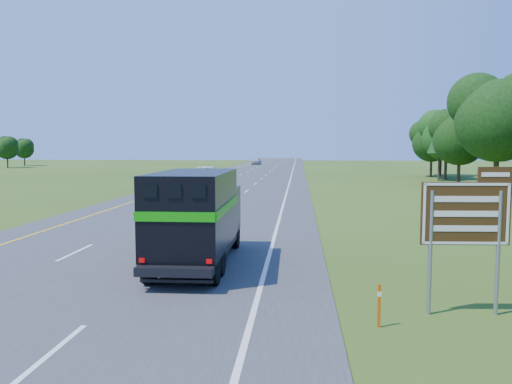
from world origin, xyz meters
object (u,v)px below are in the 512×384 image
(far_car, at_px, (256,161))
(white_suv, at_px, (205,176))
(horse_truck, at_px, (197,215))
(exit_sign, at_px, (467,219))

(far_car, bearing_deg, white_suv, -86.23)
(horse_truck, bearing_deg, exit_sign, -31.28)
(horse_truck, height_order, far_car, horse_truck)
(horse_truck, relative_size, exit_sign, 2.03)
(white_suv, xyz_separation_m, far_car, (0.05, 63.58, -0.14))
(horse_truck, relative_size, far_car, 1.50)
(white_suv, distance_m, far_car, 63.58)
(far_car, bearing_deg, horse_truck, -82.41)
(far_car, distance_m, exit_sign, 105.12)
(white_suv, height_order, exit_sign, exit_sign)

